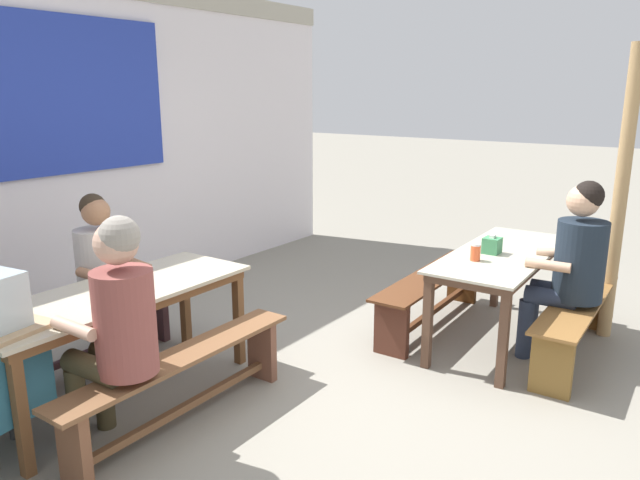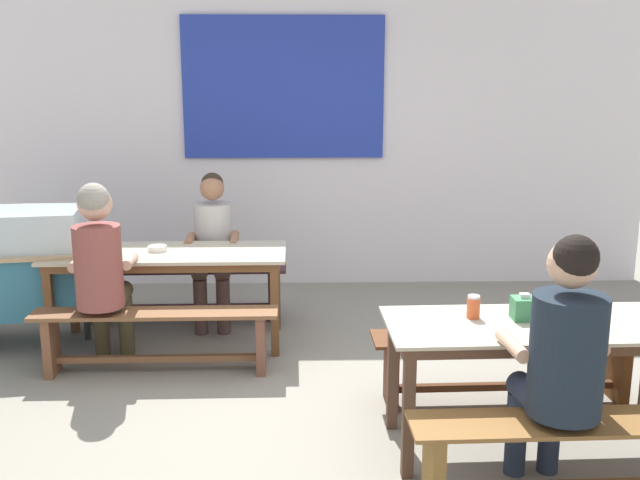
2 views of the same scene
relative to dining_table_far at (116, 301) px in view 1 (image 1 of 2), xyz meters
The scene contains 15 objects.
ground_plane 1.73m from the dining_table_far, 49.29° to the right, with size 40.00×40.00×0.00m, color gray.
backdrop_wall 2.19m from the dining_table_far, 58.73° to the left, with size 6.64×0.23×2.95m.
dining_table_far is the anchor object (origin of this frame).
dining_table_near 2.85m from the dining_table_far, 35.85° to the right, with size 1.70×0.71×0.73m.
bench_far_back 0.68m from the dining_table_far, 90.62° to the left, with size 1.78×0.30×0.45m.
bench_far_front 0.68m from the dining_table_far, 89.38° to the right, with size 1.69×0.27×0.45m.
bench_near_back 2.57m from the dining_table_far, 25.53° to the right, with size 1.70×0.36×0.45m.
bench_near_front 3.25m from the dining_table_far, 43.95° to the right, with size 1.63×0.35×0.45m.
person_center_facing 0.58m from the dining_table_far, 60.19° to the left, with size 0.44×0.58×1.25m.
person_left_back_turned 0.64m from the dining_table_far, 125.01° to the right, with size 0.45×0.58×1.34m.
person_near_front 3.13m from the dining_table_far, 44.49° to the right, with size 0.48×0.55×1.35m.
tissue_box 2.75m from the dining_table_far, 35.90° to the right, with size 0.13×0.12×0.15m.
condiment_jar 2.52m from the dining_table_far, 39.01° to the right, with size 0.07×0.07×0.13m.
soup_bowl 0.12m from the dining_table_far, behind, with size 0.14×0.14×0.04m, color silver.
wooden_support_post 3.79m from the dining_table_far, 38.71° to the right, with size 0.11×0.11×2.30m, color #A68355.
Camera 1 is at (-3.20, -1.89, 1.95)m, focal length 33.60 mm.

